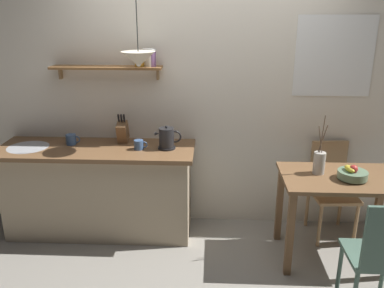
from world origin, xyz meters
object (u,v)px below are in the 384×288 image
object	(u,v)px
coffee_mug_spare	(139,145)
pendant_lamp	(138,59)
fruit_bowl	(352,174)
electric_kettle	(167,139)
dining_chair_near	(380,254)
knife_block	(123,131)
dining_table	(341,191)
coffee_mug_by_sink	(71,140)
dining_chair_far	(331,185)
twig_vase	(319,162)

from	to	relation	value
coffee_mug_spare	pendant_lamp	distance (m)	0.77
fruit_bowl	electric_kettle	size ratio (longest dim) A/B	0.98
dining_chair_near	knife_block	bearing A→B (deg)	149.46
dining_table	coffee_mug_by_sink	world-z (taller)	coffee_mug_by_sink
fruit_bowl	pendant_lamp	bearing A→B (deg)	168.47
coffee_mug_by_sink	pendant_lamp	size ratio (longest dim) A/B	0.23
dining_table	dining_chair_far	size ratio (longest dim) A/B	1.12
dining_chair_far	knife_block	size ratio (longest dim) A/B	3.12
dining_chair_near	fruit_bowl	bearing A→B (deg)	91.32
dining_chair_far	twig_vase	xyz separation A→B (m)	(-0.24, -0.38, 0.38)
dining_chair_far	coffee_mug_by_sink	bearing A→B (deg)	-178.93
dining_table	twig_vase	bearing A→B (deg)	162.39
electric_kettle	pendant_lamp	xyz separation A→B (m)	(-0.23, -0.02, 0.72)
fruit_bowl	coffee_mug_by_sink	bearing A→B (deg)	169.55
dining_chair_far	coffee_mug_by_sink	size ratio (longest dim) A/B	6.69
coffee_mug_spare	dining_table	bearing A→B (deg)	-9.43
dining_chair_near	pendant_lamp	distance (m)	2.39
knife_block	pendant_lamp	world-z (taller)	pendant_lamp
dining_table	pendant_lamp	bearing A→B (deg)	170.03
knife_block	coffee_mug_by_sink	world-z (taller)	knife_block
dining_table	dining_chair_far	bearing A→B (deg)	83.38
fruit_bowl	knife_block	distance (m)	2.08
dining_chair_near	coffee_mug_by_sink	xyz separation A→B (m)	(-2.49, 1.11, 0.42)
dining_chair_near	coffee_mug_by_sink	world-z (taller)	coffee_mug_by_sink
twig_vase	electric_kettle	size ratio (longest dim) A/B	2.10
fruit_bowl	twig_vase	world-z (taller)	twig_vase
dining_chair_far	coffee_mug_by_sink	distance (m)	2.51
dining_chair_far	electric_kettle	bearing A→B (deg)	-175.69
dining_chair_far	coffee_mug_spare	distance (m)	1.87
dining_chair_near	pendant_lamp	xyz separation A→B (m)	(-1.80, 1.02, 1.19)
electric_kettle	coffee_mug_spare	xyz separation A→B (m)	(-0.25, -0.03, -0.05)
dining_chair_near	electric_kettle	world-z (taller)	electric_kettle
dining_chair_far	electric_kettle	xyz separation A→B (m)	(-1.56, -0.12, 0.48)
dining_table	electric_kettle	xyz separation A→B (m)	(-1.51, 0.33, 0.34)
dining_table	coffee_mug_by_sink	size ratio (longest dim) A/B	7.48
pendant_lamp	twig_vase	bearing A→B (deg)	-9.00
dining_table	knife_block	bearing A→B (deg)	166.36
dining_chair_far	fruit_bowl	distance (m)	0.60
electric_kettle	coffee_mug_by_sink	bearing A→B (deg)	175.56
electric_kettle	knife_block	distance (m)	0.46
knife_block	fruit_bowl	bearing A→B (deg)	-14.91
electric_kettle	coffee_mug_by_sink	distance (m)	0.92
coffee_mug_by_sink	dining_table	bearing A→B (deg)	-9.30
fruit_bowl	coffee_mug_spare	xyz separation A→B (m)	(-1.81, 0.35, 0.10)
dining_chair_near	dining_chair_far	bearing A→B (deg)	90.82
dining_table	twig_vase	distance (m)	0.31
coffee_mug_by_sink	dining_chair_near	bearing A→B (deg)	-24.08
coffee_mug_by_sink	coffee_mug_spare	bearing A→B (deg)	-8.97
dining_chair_far	pendant_lamp	size ratio (longest dim) A/B	1.56
knife_block	coffee_mug_by_sink	bearing A→B (deg)	-171.00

